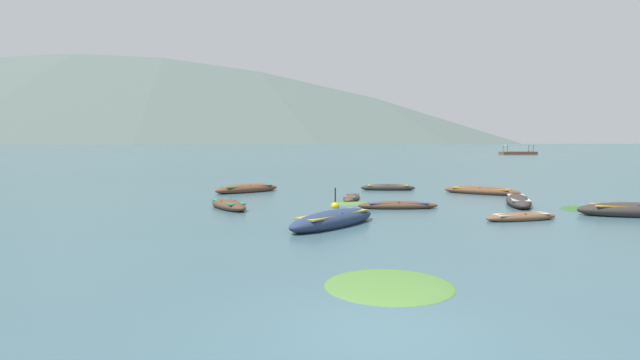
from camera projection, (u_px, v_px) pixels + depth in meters
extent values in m
plane|color=#385660|center=(320.00, 143.00, 1503.19)|extent=(6000.00, 6000.00, 0.00)
cone|color=#4C5B56|center=(190.00, 64.00, 1896.62)|extent=(2597.92, 2597.92, 610.73)
cone|color=#56665B|center=(377.00, 80.00, 1932.11)|extent=(1658.27, 1658.27, 492.01)
cone|color=#56665B|center=(525.00, 105.00, 1797.28)|extent=(877.18, 877.18, 280.52)
cone|color=#4C5B56|center=(617.00, 83.00, 2005.43)|extent=(1473.25, 1473.25, 489.24)
ellipsoid|color=#4C3323|center=(351.00, 198.00, 25.36)|extent=(1.32, 3.10, 0.35)
cube|color=#28519E|center=(351.00, 196.00, 25.35)|extent=(0.95, 2.23, 0.05)
cube|color=#4C3323|center=(351.00, 195.00, 25.35)|extent=(0.52, 0.18, 0.04)
ellipsoid|color=#4C3323|center=(228.00, 205.00, 21.93)|extent=(2.54, 3.25, 0.50)
cube|color=#197A56|center=(228.00, 202.00, 21.92)|extent=(1.83, 2.34, 0.05)
cube|color=#4C3323|center=(228.00, 201.00, 21.92)|extent=(0.62, 0.43, 0.04)
ellipsoid|color=brown|center=(247.00, 189.00, 29.17)|extent=(3.95, 3.50, 0.62)
cube|color=#197A56|center=(247.00, 186.00, 29.15)|extent=(2.84, 2.52, 0.05)
cube|color=brown|center=(247.00, 185.00, 29.15)|extent=(0.55, 0.65, 0.04)
ellipsoid|color=navy|center=(333.00, 220.00, 17.37)|extent=(3.75, 4.34, 0.70)
cube|color=olive|center=(333.00, 214.00, 17.35)|extent=(2.70, 3.12, 0.05)
cube|color=navy|center=(333.00, 213.00, 17.35)|extent=(0.68, 0.56, 0.04)
ellipsoid|color=brown|center=(481.00, 191.00, 28.19)|extent=(4.20, 3.28, 0.52)
cube|color=orange|center=(481.00, 188.00, 28.18)|extent=(3.02, 2.36, 0.05)
cube|color=brown|center=(481.00, 188.00, 28.18)|extent=(0.47, 0.66, 0.04)
ellipsoid|color=#2D2826|center=(387.00, 188.00, 30.45)|extent=(3.40, 1.00, 0.47)
cube|color=orange|center=(387.00, 186.00, 30.44)|extent=(2.45, 0.72, 0.05)
cube|color=#2D2826|center=(387.00, 185.00, 30.44)|extent=(0.11, 0.55, 0.04)
ellipsoid|color=brown|center=(521.00, 217.00, 18.67)|extent=(3.13, 1.54, 0.37)
cube|color=#B7B2A3|center=(521.00, 214.00, 18.66)|extent=(2.25, 1.11, 0.05)
cube|color=brown|center=(521.00, 213.00, 18.65)|extent=(0.21, 0.51, 0.04)
ellipsoid|color=#2D2826|center=(633.00, 211.00, 19.74)|extent=(4.43, 2.01, 0.69)
cube|color=orange|center=(634.00, 206.00, 19.72)|extent=(3.19, 1.45, 0.05)
cube|color=#2D2826|center=(634.00, 205.00, 19.72)|extent=(0.23, 0.91, 0.04)
ellipsoid|color=#4C3323|center=(397.00, 206.00, 22.02)|extent=(3.62, 1.00, 0.41)
cube|color=#28519E|center=(397.00, 203.00, 22.01)|extent=(2.61, 0.72, 0.05)
cube|color=#4C3323|center=(397.00, 202.00, 22.00)|extent=(0.10, 0.61, 0.04)
ellipsoid|color=#2D2826|center=(518.00, 201.00, 23.30)|extent=(2.21, 4.41, 0.57)
cube|color=#B7B2A3|center=(518.00, 198.00, 23.29)|extent=(1.59, 3.18, 0.05)
cube|color=#2D2826|center=(518.00, 196.00, 23.29)|extent=(0.72, 0.28, 0.04)
cube|color=brown|center=(518.00, 154.00, 118.86)|extent=(8.95, 3.71, 0.90)
cylinder|color=#4C4742|center=(528.00, 149.00, 120.18)|extent=(0.10, 0.10, 1.80)
cylinder|color=#4C4742|center=(533.00, 149.00, 118.21)|extent=(0.10, 0.10, 1.80)
cylinder|color=#4C4742|center=(503.00, 149.00, 119.34)|extent=(0.10, 0.10, 1.80)
cylinder|color=#4C4742|center=(507.00, 149.00, 117.37)|extent=(0.10, 0.10, 1.80)
cube|color=beige|center=(518.00, 145.00, 118.71)|extent=(7.52, 3.12, 0.12)
sphere|color=yellow|center=(335.00, 206.00, 22.17)|extent=(0.37, 0.37, 0.37)
cylinder|color=black|center=(335.00, 197.00, 22.14)|extent=(0.06, 0.06, 0.84)
ellipsoid|color=#477033|center=(349.00, 204.00, 23.60)|extent=(2.28, 1.98, 0.14)
ellipsoid|color=#2D5628|center=(578.00, 209.00, 21.75)|extent=(2.38, 2.70, 0.14)
ellipsoid|color=#477033|center=(389.00, 286.00, 10.11)|extent=(3.19, 3.18, 0.14)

